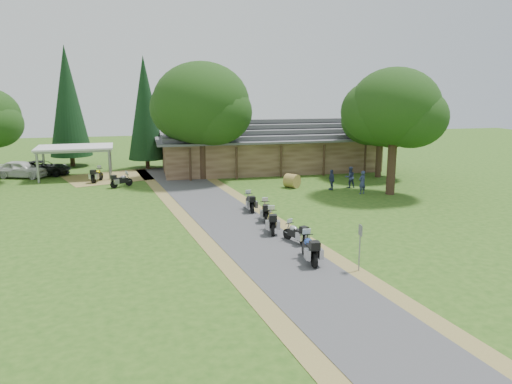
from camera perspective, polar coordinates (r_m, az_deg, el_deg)
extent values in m
plane|color=#274F16|center=(24.57, 1.64, -7.00)|extent=(120.00, 120.00, 0.00)
plane|color=#444446|center=(28.18, -1.38, -4.47)|extent=(51.95, 51.95, 0.00)
imported|color=silver|center=(48.59, -25.25, 2.61)|extent=(4.25, 6.26, 1.92)
imported|color=black|center=(48.96, -23.29, 2.91)|extent=(2.53, 5.41, 2.03)
imported|color=navy|center=(38.23, 12.05, 1.31)|extent=(0.70, 0.61, 2.07)
imported|color=navy|center=(40.39, 10.70, 1.88)|extent=(0.58, 0.43, 1.98)
imported|color=navy|center=(39.33, 8.62, 1.60)|extent=(0.40, 0.55, 1.87)
cylinder|color=olive|center=(39.86, 4.13, 1.28)|extent=(1.48, 1.47, 1.10)
cone|color=black|center=(49.72, -12.54, 8.83)|extent=(3.56, 3.56, 10.80)
cone|color=black|center=(53.15, -20.66, 9.12)|extent=(4.04, 4.04, 11.86)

